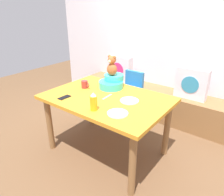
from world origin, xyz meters
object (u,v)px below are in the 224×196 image
at_px(cell_phone, 64,97).
at_px(pillow_floral_left, 120,69).
at_px(teddy_bear, 112,66).
at_px(coffee_mug, 85,84).
at_px(dinner_plate_near, 129,101).
at_px(dinner_plate_far, 118,113).
at_px(highchair, 130,90).
at_px(dining_table, 107,105).
at_px(pillow_floral_right, 192,83).
at_px(ketchup_bottle, 94,102).
at_px(infant_seat_teal, 112,82).

bearing_deg(cell_phone, pillow_floral_left, -77.24).
distance_m(teddy_bear, coffee_mug, 0.41).
xyz_separation_m(dinner_plate_near, dinner_plate_far, (0.07, -0.31, 0.00)).
bearing_deg(pillow_floral_left, highchair, -41.11).
height_order(dining_table, teddy_bear, teddy_bear).
xyz_separation_m(pillow_floral_right, ketchup_bottle, (-0.47, -1.53, 0.15)).
bearing_deg(coffee_mug, infant_seat_teal, 39.52).
bearing_deg(cell_phone, dinner_plate_near, -148.88).
xyz_separation_m(teddy_bear, cell_phone, (-0.23, -0.57, -0.27)).
bearing_deg(coffee_mug, ketchup_bottle, -37.99).
bearing_deg(dining_table, ketchup_bottle, -72.89).
bearing_deg(pillow_floral_left, dining_table, -61.08).
distance_m(pillow_floral_left, highchair, 0.65).
relative_size(highchair, dinner_plate_near, 3.95).
distance_m(pillow_floral_right, dining_table, 1.33).
distance_m(pillow_floral_right, infant_seat_teal, 1.17).
distance_m(infant_seat_teal, dinner_plate_far, 0.71).
relative_size(dinner_plate_near, cell_phone, 1.39).
height_order(teddy_bear, coffee_mug, teddy_bear).
relative_size(pillow_floral_left, dinner_plate_far, 2.20).
bearing_deg(ketchup_bottle, dinner_plate_near, 66.48).
bearing_deg(pillow_floral_left, cell_phone, -78.62).
distance_m(pillow_floral_right, coffee_mug, 1.50).
distance_m(pillow_floral_right, dinner_plate_far, 1.48).
bearing_deg(highchair, dinner_plate_far, -63.29).
distance_m(dinner_plate_near, cell_phone, 0.72).
relative_size(dinner_plate_far, cell_phone, 1.39).
relative_size(pillow_floral_right, ketchup_bottle, 2.38).
relative_size(infant_seat_teal, teddy_bear, 1.32).
distance_m(infant_seat_teal, cell_phone, 0.62).
bearing_deg(teddy_bear, ketchup_bottle, -68.92).
relative_size(pillow_floral_right, teddy_bear, 1.76).
bearing_deg(highchair, pillow_floral_right, 28.67).
distance_m(infant_seat_teal, dinner_plate_near, 0.46).
bearing_deg(teddy_bear, pillow_floral_left, 119.82).
relative_size(highchair, infant_seat_teal, 2.39).
bearing_deg(dinner_plate_far, coffee_mug, 156.90).
distance_m(infant_seat_teal, teddy_bear, 0.21).
height_order(dining_table, dinner_plate_far, dinner_plate_far).
relative_size(dining_table, ketchup_bottle, 7.44).
xyz_separation_m(pillow_floral_left, infant_seat_teal, (0.53, -0.93, 0.13)).
bearing_deg(dinner_plate_far, cell_phone, -175.95).
height_order(pillow_floral_right, ketchup_bottle, ketchup_bottle).
bearing_deg(pillow_floral_right, infant_seat_teal, -127.04).
distance_m(pillow_floral_left, dinner_plate_near, 1.48).
xyz_separation_m(dining_table, infant_seat_teal, (-0.13, 0.27, 0.17)).
xyz_separation_m(coffee_mug, dinner_plate_near, (0.66, 0.00, -0.04)).
bearing_deg(pillow_floral_right, coffee_mug, -130.05).
bearing_deg(infant_seat_teal, dining_table, -64.39).
xyz_separation_m(coffee_mug, cell_phone, (0.03, -0.36, -0.04)).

